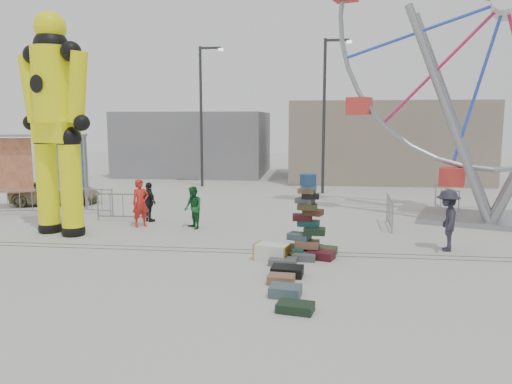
# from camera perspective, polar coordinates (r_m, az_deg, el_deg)

# --- Properties ---
(ground) EXTENTS (90.00, 90.00, 0.00)m
(ground) POSITION_cam_1_polar(r_m,az_deg,el_deg) (14.30, -3.94, -7.56)
(ground) COLOR #9E9E99
(ground) RESTS_ON ground
(track_line_near) EXTENTS (40.00, 0.04, 0.01)m
(track_line_near) POSITION_cam_1_polar(r_m,az_deg,el_deg) (14.87, -3.51, -6.92)
(track_line_near) COLOR #47443F
(track_line_near) RESTS_ON ground
(track_line_far) EXTENTS (40.00, 0.04, 0.01)m
(track_line_far) POSITION_cam_1_polar(r_m,az_deg,el_deg) (15.25, -3.24, -6.53)
(track_line_far) COLOR #47443F
(track_line_far) RESTS_ON ground
(building_right) EXTENTS (12.00, 8.00, 5.00)m
(building_right) POSITION_cam_1_polar(r_m,az_deg,el_deg) (33.83, 14.35, 5.66)
(building_right) COLOR gray
(building_right) RESTS_ON ground
(building_left) EXTENTS (10.00, 8.00, 4.40)m
(building_left) POSITION_cam_1_polar(r_m,az_deg,el_deg) (36.57, -6.83, 5.57)
(building_left) COLOR gray
(building_left) RESTS_ON ground
(lamp_post_right) EXTENTS (1.41, 0.25, 8.00)m
(lamp_post_right) POSITION_cam_1_polar(r_m,az_deg,el_deg) (26.52, 7.99, 9.47)
(lamp_post_right) COLOR #2D2D30
(lamp_post_right) RESTS_ON ground
(lamp_post_left) EXTENTS (1.41, 0.25, 8.00)m
(lamp_post_left) POSITION_cam_1_polar(r_m,az_deg,el_deg) (29.25, -6.12, 9.39)
(lamp_post_left) COLOR #2D2D30
(lamp_post_left) RESTS_ON ground
(suitcase_tower) EXTENTS (1.77, 1.49, 2.38)m
(suitcase_tower) POSITION_cam_1_polar(r_m,az_deg,el_deg) (14.43, 5.88, -4.71)
(suitcase_tower) COLOR #174746
(suitcase_tower) RESTS_ON ground
(crash_test_dummy) EXTENTS (3.00, 1.52, 7.62)m
(crash_test_dummy) POSITION_cam_1_polar(r_m,az_deg,el_deg) (18.08, -21.97, 8.07)
(crash_test_dummy) COLOR black
(crash_test_dummy) RESTS_ON ground
(ferris_wheel) EXTENTS (11.77, 4.50, 14.34)m
(ferris_wheel) POSITION_cam_1_polar(r_m,az_deg,el_deg) (20.97, 26.43, 16.12)
(ferris_wheel) COLOR gray
(ferris_wheel) RESTS_ON ground
(banner_scaffold) EXTENTS (4.51, 2.17, 3.26)m
(banner_scaffold) POSITION_cam_1_polar(r_m,az_deg,el_deg) (23.73, -24.13, 4.07)
(banner_scaffold) COLOR gray
(banner_scaffold) RESTS_ON ground
(steamer_trunk) EXTENTS (1.07, 0.80, 0.45)m
(steamer_trunk) POSITION_cam_1_polar(r_m,az_deg,el_deg) (14.05, 1.88, -6.88)
(steamer_trunk) COLOR silver
(steamer_trunk) RESTS_ON ground
(row_case_0) EXTENTS (0.75, 0.55, 0.21)m
(row_case_0) POSITION_cam_1_polar(r_m,az_deg,el_deg) (14.33, 3.03, -7.07)
(row_case_0) COLOR #37391C
(row_case_0) RESTS_ON ground
(row_case_1) EXTENTS (0.77, 0.59, 0.17)m
(row_case_1) POSITION_cam_1_polar(r_m,az_deg,el_deg) (13.67, 3.08, -7.92)
(row_case_1) COLOR #53565A
(row_case_1) RESTS_ON ground
(row_case_2) EXTENTS (0.83, 0.61, 0.24)m
(row_case_2) POSITION_cam_1_polar(r_m,az_deg,el_deg) (12.71, 3.59, -9.01)
(row_case_2) COLOR black
(row_case_2) RESTS_ON ground
(row_case_3) EXTENTS (0.67, 0.51, 0.21)m
(row_case_3) POSITION_cam_1_polar(r_m,az_deg,el_deg) (12.14, 2.89, -9.93)
(row_case_3) COLOR brown
(row_case_3) RESTS_ON ground
(row_case_4) EXTENTS (0.75, 0.60, 0.24)m
(row_case_4) POSITION_cam_1_polar(r_m,az_deg,el_deg) (11.32, 3.37, -11.23)
(row_case_4) COLOR #42595F
(row_case_4) RESTS_ON ground
(row_case_5) EXTENTS (0.82, 0.61, 0.19)m
(row_case_5) POSITION_cam_1_polar(r_m,az_deg,el_deg) (10.49, 4.52, -13.00)
(row_case_5) COLOR black
(row_case_5) RESTS_ON ground
(barricade_dummy_a) EXTENTS (1.99, 0.40, 1.10)m
(barricade_dummy_a) POSITION_cam_1_polar(r_m,az_deg,el_deg) (22.66, -25.38, -1.02)
(barricade_dummy_a) COLOR gray
(barricade_dummy_a) RESTS_ON ground
(barricade_dummy_b) EXTENTS (1.98, 0.48, 1.10)m
(barricade_dummy_b) POSITION_cam_1_polar(r_m,az_deg,el_deg) (21.80, -18.28, -0.97)
(barricade_dummy_b) COLOR gray
(barricade_dummy_b) RESTS_ON ground
(barricade_dummy_c) EXTENTS (2.00, 0.16, 1.10)m
(barricade_dummy_c) POSITION_cam_1_polar(r_m,az_deg,el_deg) (19.94, -14.97, -1.67)
(barricade_dummy_c) COLOR gray
(barricade_dummy_c) RESTS_ON ground
(barricade_wheel_front) EXTENTS (0.20, 2.00, 1.10)m
(barricade_wheel_front) POSITION_cam_1_polar(r_m,az_deg,el_deg) (18.74, 15.02, -2.29)
(barricade_wheel_front) COLOR gray
(barricade_wheel_front) RESTS_ON ground
(barricade_wheel_back) EXTENTS (0.54, 1.97, 1.10)m
(barricade_wheel_back) POSITION_cam_1_polar(r_m,az_deg,el_deg) (22.33, 20.95, -0.89)
(barricade_wheel_back) COLOR gray
(barricade_wheel_back) RESTS_ON ground
(pedestrian_red) EXTENTS (0.76, 0.73, 1.75)m
(pedestrian_red) POSITION_cam_1_polar(r_m,az_deg,el_deg) (18.68, -13.06, -1.25)
(pedestrian_red) COLOR red
(pedestrian_red) RESTS_ON ground
(pedestrian_green) EXTENTS (0.91, 0.94, 1.53)m
(pedestrian_green) POSITION_cam_1_polar(r_m,az_deg,el_deg) (18.03, -7.19, -1.79)
(pedestrian_green) COLOR #165A25
(pedestrian_green) RESTS_ON ground
(pedestrian_black) EXTENTS (0.91, 0.88, 1.53)m
(pedestrian_black) POSITION_cam_1_polar(r_m,az_deg,el_deg) (19.55, -12.11, -1.13)
(pedestrian_black) COLOR black
(pedestrian_black) RESTS_ON ground
(pedestrian_grey) EXTENTS (0.89, 1.30, 1.85)m
(pedestrian_grey) POSITION_cam_1_polar(r_m,az_deg,el_deg) (15.93, 21.02, -3.03)
(pedestrian_grey) COLOR #22222D
(pedestrian_grey) RESTS_ON ground
(parked_suv) EXTENTS (4.27, 2.78, 1.09)m
(parked_suv) POSITION_cam_1_polar(r_m,az_deg,el_deg) (24.93, -21.93, -0.04)
(parked_suv) COLOR #8E865B
(parked_suv) RESTS_ON ground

